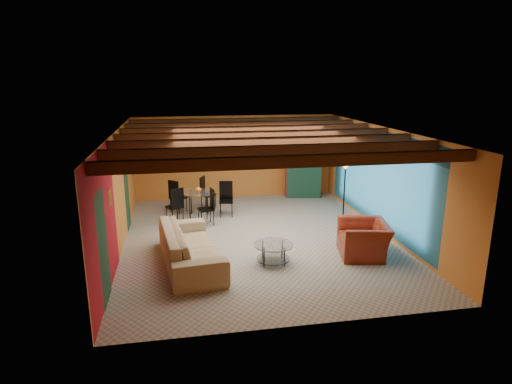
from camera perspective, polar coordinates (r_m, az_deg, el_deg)
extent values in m
cube|color=gray|center=(10.96, 0.19, -6.09)|extent=(6.50, 8.00, 0.01)
cube|color=silver|center=(10.31, 0.20, 8.07)|extent=(6.50, 8.00, 0.01)
cube|color=#BC6F2B|center=(14.42, -2.74, 4.58)|extent=(6.50, 0.02, 2.70)
cube|color=maroon|center=(10.47, -17.56, -0.04)|extent=(0.02, 8.00, 2.70)
cube|color=#2D6B84|center=(11.59, 16.21, 1.45)|extent=(0.02, 8.00, 2.70)
imported|color=#917D5E|center=(9.51, -8.56, -7.00)|extent=(1.40, 2.88, 0.81)
imported|color=maroon|center=(10.15, 13.87, -5.96)|extent=(1.26, 1.37, 0.77)
cube|color=maroon|center=(14.66, 6.00, 3.11)|extent=(1.18, 0.74, 1.91)
cube|color=black|center=(14.24, -6.34, 5.60)|extent=(1.05, 0.03, 0.65)
imported|color=#26661E|center=(14.47, 6.13, 7.67)|extent=(0.43, 0.38, 0.44)
imported|color=orange|center=(12.46, -7.58, 1.65)|extent=(0.24, 0.24, 0.19)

